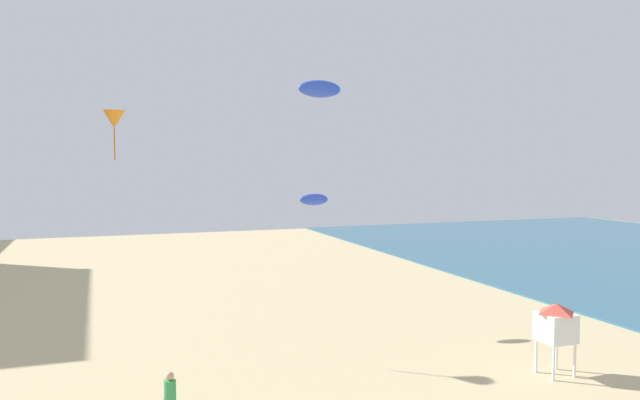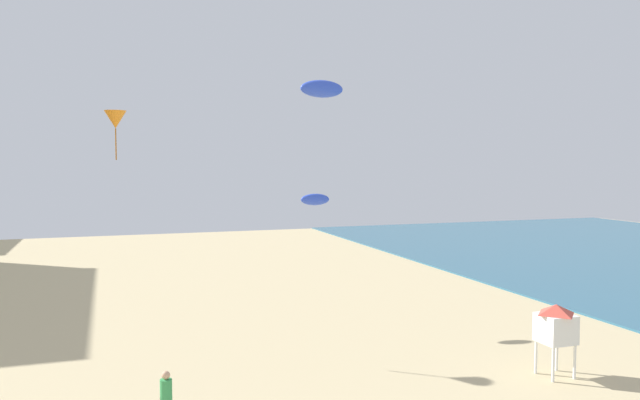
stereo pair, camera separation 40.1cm
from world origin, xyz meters
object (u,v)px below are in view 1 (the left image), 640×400
(kite_flyer, at_px, (170,397))
(kite_blue_parafoil, at_px, (320,89))
(lifeguard_stand, at_px, (556,323))
(kite_orange_delta, at_px, (114,119))
(kite_blue_parafoil_2, at_px, (314,199))

(kite_flyer, bearing_deg, kite_blue_parafoil, 43.36)
(lifeguard_stand, xyz_separation_m, kite_orange_delta, (-14.34, 9.61, 7.41))
(kite_flyer, bearing_deg, kite_orange_delta, 85.60)
(lifeguard_stand, relative_size, kite_orange_delta, 1.25)
(kite_orange_delta, bearing_deg, kite_blue_parafoil_2, -1.06)
(kite_flyer, distance_m, kite_blue_parafoil_2, 13.00)
(kite_orange_delta, relative_size, kite_blue_parafoil_2, 1.49)
(kite_flyer, height_order, kite_blue_parafoil, kite_blue_parafoil)
(kite_blue_parafoil, bearing_deg, kite_orange_delta, -164.20)
(kite_orange_delta, distance_m, kite_blue_parafoil_2, 9.31)
(kite_orange_delta, height_order, kite_blue_parafoil, kite_blue_parafoil)
(kite_flyer, height_order, lifeguard_stand, lifeguard_stand)
(lifeguard_stand, distance_m, kite_blue_parafoil_2, 11.72)
(lifeguard_stand, xyz_separation_m, kite_blue_parafoil, (-4.34, 12.44, 9.37))
(kite_flyer, relative_size, lifeguard_stand, 0.64)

